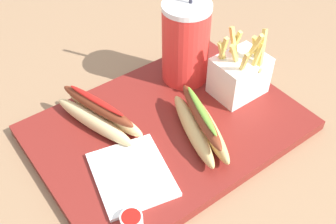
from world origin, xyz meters
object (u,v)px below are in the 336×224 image
(fries_basket, at_px, (239,74))
(ketchup_cup_1, at_px, (132,220))
(hot_dog_1, at_px, (99,114))
(hot_dog_2, at_px, (200,125))
(napkin_stack, at_px, (132,174))
(soda_cup, at_px, (186,43))

(fries_basket, xyz_separation_m, ketchup_cup_1, (-0.33, -0.12, -0.03))
(hot_dog_1, height_order, hot_dog_2, hot_dog_2)
(hot_dog_2, bearing_deg, ketchup_cup_1, -158.25)
(hot_dog_1, bearing_deg, napkin_stack, -97.43)
(fries_basket, distance_m, hot_dog_1, 0.28)
(ketchup_cup_1, relative_size, napkin_stack, 0.25)
(fries_basket, bearing_deg, ketchup_cup_1, -159.42)
(soda_cup, relative_size, fries_basket, 1.83)
(soda_cup, bearing_deg, hot_dog_1, -175.92)
(fries_basket, height_order, ketchup_cup_1, fries_basket)
(soda_cup, relative_size, ketchup_cup_1, 8.01)
(ketchup_cup_1, bearing_deg, hot_dog_2, 21.75)
(fries_basket, bearing_deg, soda_cup, 118.73)
(hot_dog_1, xyz_separation_m, napkin_stack, (-0.02, -0.13, -0.02))
(soda_cup, distance_m, ketchup_cup_1, 0.36)
(fries_basket, distance_m, ketchup_cup_1, 0.35)
(hot_dog_2, xyz_separation_m, ketchup_cup_1, (-0.19, -0.08, -0.01))
(hot_dog_1, relative_size, napkin_stack, 1.39)
(soda_cup, xyz_separation_m, ketchup_cup_1, (-0.27, -0.22, -0.07))
(soda_cup, height_order, napkin_stack, soda_cup)
(soda_cup, relative_size, hot_dog_2, 1.43)
(hot_dog_2, bearing_deg, hot_dog_1, 134.50)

